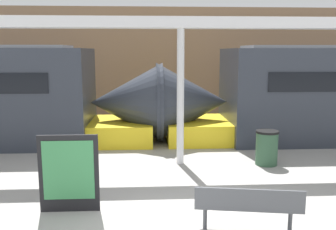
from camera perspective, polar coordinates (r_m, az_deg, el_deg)
station_wall at (r=17.50m, az=-1.27°, el=8.01°), size 56.00×0.20×5.00m
bench_near at (r=6.48m, az=12.11°, el=-13.13°), size 1.81×0.72×0.82m
trash_bin at (r=10.37m, az=14.81°, el=-4.82°), size 0.61×0.61×0.93m
poster_board at (r=7.32m, az=-14.87°, el=-8.57°), size 1.11×0.07×1.48m
support_column_near at (r=9.89m, az=1.91°, el=2.64°), size 0.19×0.19×3.59m
canopy_beam at (r=9.84m, az=1.97°, el=13.88°), size 28.00×0.60×0.28m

